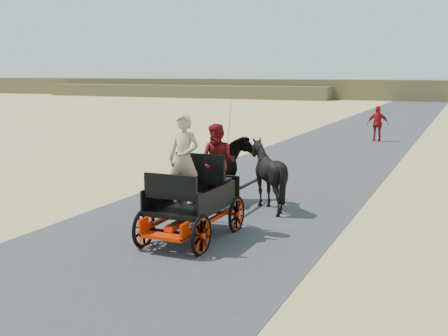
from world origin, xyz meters
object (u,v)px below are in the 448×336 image
at_px(horse_left, 226,172).
at_px(pedestrian, 378,124).
at_px(horse_right, 267,175).
at_px(carriage, 192,221).

relative_size(horse_left, pedestrian, 1.16).
distance_m(horse_left, pedestrian, 15.09).
height_order(horse_right, pedestrian, pedestrian).
height_order(horse_left, pedestrian, pedestrian).
bearing_deg(carriage, horse_right, 79.61).
bearing_deg(pedestrian, carriage, 75.53).
height_order(carriage, horse_left, horse_left).
bearing_deg(horse_right, pedestrian, -91.45).
bearing_deg(pedestrian, horse_left, 72.86).
xyz_separation_m(carriage, horse_left, (-0.55, 3.00, 0.49)).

